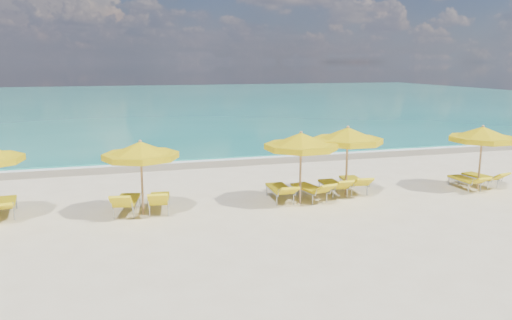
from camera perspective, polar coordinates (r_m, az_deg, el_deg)
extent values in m
plane|color=beige|center=(17.17, 1.42, -4.86)|extent=(120.00, 120.00, 0.00)
cube|color=#167D6F|center=(64.09, -11.90, 6.66)|extent=(120.00, 80.00, 0.30)
cube|color=tan|center=(24.13, -3.96, -0.20)|extent=(120.00, 2.60, 0.01)
cube|color=white|center=(24.89, -4.36, 0.14)|extent=(120.00, 1.20, 0.03)
cube|color=white|center=(33.06, -17.86, 2.36)|extent=(14.00, 0.36, 0.05)
cube|color=white|center=(42.07, 1.81, 4.67)|extent=(18.00, 0.30, 0.05)
cylinder|color=tan|center=(15.95, -12.91, -2.15)|extent=(0.07, 0.07, 2.29)
cone|color=#DDBF0B|center=(15.76, -13.06, 1.25)|extent=(2.39, 2.39, 0.46)
cylinder|color=#DDBF0B|center=(15.80, -13.03, 0.45)|extent=(2.41, 2.41, 0.18)
sphere|color=tan|center=(15.72, -13.10, 2.09)|extent=(0.10, 0.10, 0.10)
cylinder|color=tan|center=(16.80, 5.11, -1.06)|extent=(0.07, 0.07, 2.39)
cone|color=#DDBF0B|center=(16.62, 5.17, 2.32)|extent=(3.10, 3.10, 0.48)
cylinder|color=#DDBF0B|center=(16.65, 5.15, 1.53)|extent=(3.13, 3.13, 0.19)
sphere|color=tan|center=(16.58, 5.18, 3.16)|extent=(0.11, 0.11, 0.11)
cylinder|color=tan|center=(18.12, 10.33, -0.25)|extent=(0.08, 0.08, 2.42)
cone|color=#DDBF0B|center=(17.95, 10.44, 2.93)|extent=(3.23, 3.23, 0.48)
cylinder|color=#DDBF0B|center=(17.98, 10.42, 2.18)|extent=(3.26, 3.26, 0.19)
sphere|color=tan|center=(17.92, 10.47, 3.71)|extent=(0.11, 0.11, 0.11)
cylinder|color=tan|center=(20.48, 24.26, 0.13)|extent=(0.07, 0.07, 2.34)
cone|color=#DDBF0B|center=(20.33, 24.48, 2.85)|extent=(3.13, 3.13, 0.47)
cylinder|color=#DDBF0B|center=(20.36, 24.42, 2.21)|extent=(3.16, 3.16, 0.19)
sphere|color=tan|center=(20.30, 24.53, 3.51)|extent=(0.10, 0.10, 0.10)
cube|color=yellow|center=(17.58, -26.79, -4.33)|extent=(0.77, 1.46, 0.09)
cube|color=yellow|center=(16.58, -27.07, -4.75)|extent=(0.69, 0.70, 0.34)
cube|color=yellow|center=(16.47, -14.49, -4.43)|extent=(0.92, 1.52, 0.09)
cube|color=yellow|center=(15.50, -15.14, -4.61)|extent=(0.74, 0.69, 0.49)
cube|color=yellow|center=(16.49, -10.98, -4.31)|extent=(0.79, 1.44, 0.08)
cube|color=yellow|center=(15.54, -11.13, -4.46)|extent=(0.68, 0.62, 0.48)
cube|color=yellow|center=(17.43, 2.68, -3.23)|extent=(0.70, 1.45, 0.09)
cube|color=yellow|center=(16.46, 3.68, -3.53)|extent=(0.66, 0.66, 0.39)
cube|color=yellow|center=(17.60, 6.01, -3.17)|extent=(0.89, 1.49, 0.09)
cube|color=yellow|center=(16.79, 7.88, -3.28)|extent=(0.73, 0.71, 0.42)
cube|color=yellow|center=(18.36, 8.72, -2.71)|extent=(0.59, 1.31, 0.08)
cube|color=yellow|center=(17.53, 9.98, -2.81)|extent=(0.59, 0.55, 0.42)
cube|color=yellow|center=(18.91, 11.02, -2.31)|extent=(0.80, 1.47, 0.09)
cube|color=yellow|center=(17.98, 12.11, -2.47)|extent=(0.70, 0.68, 0.41)
cube|color=yellow|center=(20.56, 22.66, -2.02)|extent=(0.57, 1.25, 0.08)
cube|color=yellow|center=(19.87, 24.25, -2.16)|extent=(0.56, 0.56, 0.34)
cube|color=yellow|center=(21.29, 24.17, -1.68)|extent=(0.77, 1.35, 0.08)
cube|color=yellow|center=(20.72, 26.07, -1.72)|extent=(0.65, 0.64, 0.38)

